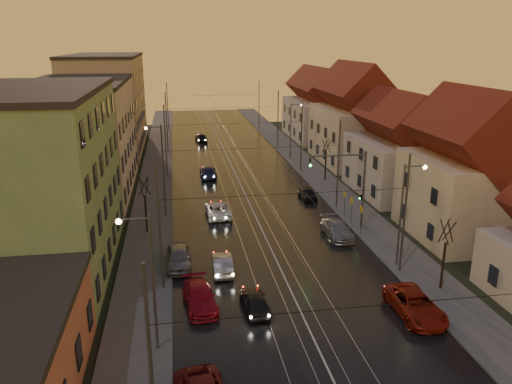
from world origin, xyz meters
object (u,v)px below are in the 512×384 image
traffic_light_mast (353,180)px  parked_left_2 (200,297)px  street_lamp_1 (406,205)px  street_lamp_0 (147,270)px  driving_car_3 (208,172)px  driving_car_0 (255,301)px  driving_car_2 (218,210)px  parked_right_1 (337,229)px  street_lamp_3 (293,125)px  driving_car_1 (223,264)px  parked_right_0 (415,305)px  parked_right_2 (307,194)px  parked_left_3 (179,257)px  street_lamp_2 (159,154)px  driving_car_4 (201,138)px

traffic_light_mast → parked_left_2: bearing=-140.8°
street_lamp_1 → street_lamp_0: bearing=-156.3°
driving_car_3 → driving_car_0: bearing=91.5°
driving_car_0 → driving_car_2: size_ratio=0.78×
parked_left_2 → parked_right_1: (12.45, 10.10, 0.02)m
street_lamp_3 → parked_right_1: size_ratio=1.69×
driving_car_2 → driving_car_1: bearing=84.5°
parked_right_0 → parked_right_2: (-0.52, 24.06, -0.10)m
traffic_light_mast → street_lamp_1: bearing=-82.1°
driving_car_2 → parked_right_2: size_ratio=1.33×
parked_right_1 → street_lamp_0: bearing=-137.7°
driving_car_3 → parked_left_3: parked_left_3 is taller
parked_left_2 → parked_left_3: parked_left_3 is taller
driving_car_0 → parked_right_0: (9.74, -2.14, 0.07)m
parked_right_2 → street_lamp_1: bearing=-82.6°
street_lamp_3 → traffic_light_mast: 28.03m
driving_car_0 → driving_car_2: bearing=-90.2°
street_lamp_1 → parked_right_2: bearing=98.9°
street_lamp_1 → traffic_light_mast: (-1.11, 8.00, -0.29)m
parked_left_3 → parked_right_2: (13.90, 14.66, -0.15)m
street_lamp_1 → driving_car_1: (-13.42, 1.17, -4.23)m
driving_car_2 → parked_right_2: driving_car_2 is taller
street_lamp_2 → traffic_light_mast: bearing=-35.1°
traffic_light_mast → driving_car_1: 14.62m
street_lamp_3 → driving_car_0: street_lamp_3 is taller
street_lamp_1 → driving_car_3: street_lamp_1 is taller
street_lamp_0 → street_lamp_3: bearing=67.5°
parked_left_3 → parked_right_1: bearing=15.7°
parked_right_1 → parked_left_2: bearing=-142.0°
street_lamp_2 → driving_car_4: size_ratio=1.92×
driving_car_1 → parked_left_3: (-3.18, 1.43, 0.12)m
parked_right_0 → street_lamp_0: bearing=-176.6°
street_lamp_2 → parked_right_1: 20.86m
parked_left_2 → street_lamp_0: bearing=-129.6°
parked_left_3 → street_lamp_0: bearing=-98.7°
street_lamp_2 → driving_car_3: (5.56, 7.94, -4.18)m
driving_car_3 → parked_left_2: size_ratio=1.05×
street_lamp_2 → driving_car_1: size_ratio=2.00×
street_lamp_0 → parked_right_0: 16.60m
driving_car_4 → parked_left_2: driving_car_4 is taller
traffic_light_mast → parked_left_3: size_ratio=1.59×
street_lamp_1 → traffic_light_mast: 8.08m
parked_right_0 → parked_right_2: 24.06m
traffic_light_mast → parked_right_1: size_ratio=1.52×
street_lamp_2 → parked_right_0: bearing=-59.1°
driving_car_4 → parked_right_1: driving_car_4 is taller
street_lamp_2 → driving_car_1: 19.89m
driving_car_0 → parked_left_2: parked_left_2 is taller
driving_car_2 → parked_left_2: size_ratio=1.05×
driving_car_2 → driving_car_3: bearing=-92.3°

